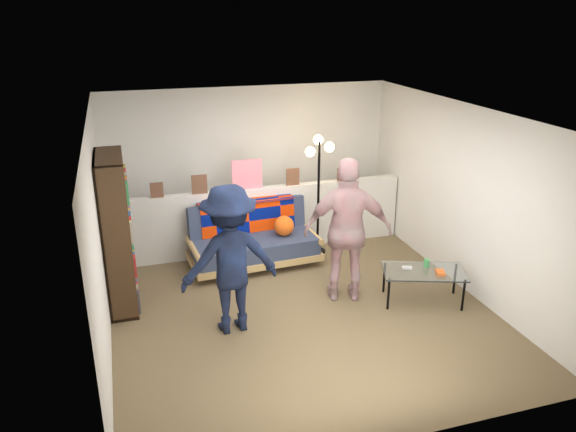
# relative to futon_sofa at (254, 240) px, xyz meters

# --- Properties ---
(ground) EXTENTS (5.00, 5.00, 0.00)m
(ground) POSITION_rel_futon_sofa_xyz_m (0.22, -1.34, -0.37)
(ground) COLOR brown
(ground) RESTS_ON ground
(room_shell) EXTENTS (4.60, 5.05, 2.45)m
(room_shell) POSITION_rel_futon_sofa_xyz_m (0.22, -0.87, 1.30)
(room_shell) COLOR silver
(room_shell) RESTS_ON ground
(half_wall_ledge) EXTENTS (4.45, 0.15, 1.00)m
(half_wall_ledge) POSITION_rel_futon_sofa_xyz_m (0.22, 0.46, 0.13)
(half_wall_ledge) COLOR silver
(half_wall_ledge) RESTS_ON ground
(ledge_decor) EXTENTS (2.97, 0.02, 0.45)m
(ledge_decor) POSITION_rel_futon_sofa_xyz_m (-0.01, 0.44, 0.81)
(ledge_decor) COLOR brown
(ledge_decor) RESTS_ON half_wall_ledge
(futon_sofa) EXTENTS (1.89, 1.00, 0.79)m
(futon_sofa) POSITION_rel_futon_sofa_xyz_m (0.00, 0.00, 0.00)
(futon_sofa) COLOR tan
(futon_sofa) RESTS_ON ground
(bookshelf) EXTENTS (0.32, 0.96, 1.92)m
(bookshelf) POSITION_rel_futon_sofa_xyz_m (-1.86, -0.65, 0.53)
(bookshelf) COLOR #311E10
(bookshelf) RESTS_ON ground
(coffee_table) EXTENTS (1.14, 0.86, 0.53)m
(coffee_table) POSITION_rel_futon_sofa_xyz_m (1.77, -1.72, 0.03)
(coffee_table) COLOR black
(coffee_table) RESTS_ON ground
(floor_lamp) EXTENTS (0.40, 0.32, 1.79)m
(floor_lamp) POSITION_rel_futon_sofa_xyz_m (1.03, 0.15, 0.90)
(floor_lamp) COLOR black
(floor_lamp) RESTS_ON ground
(person_left) EXTENTS (1.17, 0.73, 1.74)m
(person_left) POSITION_rel_futon_sofa_xyz_m (-0.67, -1.62, 0.50)
(person_left) COLOR black
(person_left) RESTS_ON ground
(person_right) EXTENTS (1.17, 0.75, 1.85)m
(person_right) POSITION_rel_futon_sofa_xyz_m (0.87, -1.34, 0.56)
(person_right) COLOR pink
(person_right) RESTS_ON ground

